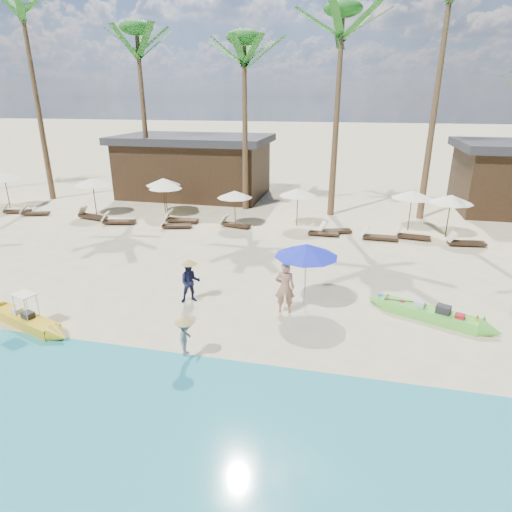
% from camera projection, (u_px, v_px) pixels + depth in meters
% --- Properties ---
extents(ground, '(240.00, 240.00, 0.00)m').
position_uv_depth(ground, '(238.00, 316.00, 14.21)').
color(ground, beige).
rests_on(ground, ground).
extents(wet_sand_strip, '(240.00, 4.50, 0.01)m').
position_uv_depth(wet_sand_strip, '(181.00, 420.00, 9.64)').
color(wet_sand_strip, tan).
rests_on(wet_sand_strip, ground).
extents(green_canoe, '(4.51, 2.12, 0.61)m').
position_uv_depth(green_canoe, '(430.00, 314.00, 13.96)').
color(green_canoe, '#5FD03F').
rests_on(green_canoe, ground).
extents(yellow_canoe, '(4.32, 1.73, 1.16)m').
position_uv_depth(yellow_canoe, '(26.00, 320.00, 13.58)').
color(yellow_canoe, gold).
rests_on(yellow_canoe, ground).
extents(tourist, '(0.70, 0.50, 1.80)m').
position_uv_depth(tourist, '(285.00, 288.00, 14.21)').
color(tourist, tan).
rests_on(tourist, ground).
extents(vendor_green, '(0.89, 0.82, 1.49)m').
position_uv_depth(vendor_green, '(190.00, 282.00, 15.00)').
color(vendor_green, '#15193C').
rests_on(vendor_green, ground).
extents(vendor_yellow, '(0.48, 0.74, 1.07)m').
position_uv_depth(vendor_yellow, '(186.00, 338.00, 11.60)').
color(vendor_yellow, gray).
rests_on(vendor_yellow, ground).
extents(blue_umbrella, '(2.14, 2.14, 2.30)m').
position_uv_depth(blue_umbrella, '(306.00, 250.00, 14.17)').
color(blue_umbrella, '#99999E').
rests_on(blue_umbrella, ground).
extents(resort_parasol_1, '(2.23, 2.23, 2.30)m').
position_uv_depth(resort_parasol_1, '(4.00, 176.00, 27.50)').
color(resort_parasol_1, '#362516').
rests_on(resort_parasol_1, ground).
extents(lounger_1_right, '(1.73, 1.03, 0.56)m').
position_uv_depth(lounger_1_right, '(15.00, 210.00, 26.79)').
color(lounger_1_right, '#362516').
rests_on(lounger_1_right, ground).
extents(resort_parasol_2, '(2.21, 2.21, 2.27)m').
position_uv_depth(resort_parasol_2, '(92.00, 182.00, 25.85)').
color(resort_parasol_2, '#362516').
rests_on(resort_parasol_2, ground).
extents(lounger_2_left, '(1.75, 0.98, 0.57)m').
position_uv_depth(lounger_2_left, '(33.00, 212.00, 26.29)').
color(lounger_2_left, '#362516').
rests_on(lounger_2_left, ground).
extents(resort_parasol_3, '(2.12, 2.12, 2.18)m').
position_uv_depth(resort_parasol_3, '(163.00, 182.00, 26.28)').
color(resort_parasol_3, '#362516').
rests_on(resort_parasol_3, ground).
extents(lounger_3_left, '(2.01, 1.01, 0.65)m').
position_uv_depth(lounger_3_left, '(91.00, 215.00, 25.52)').
color(lounger_3_left, '#362516').
rests_on(lounger_3_left, ground).
extents(lounger_3_right, '(1.95, 0.97, 0.64)m').
position_uv_depth(lounger_3_right, '(117.00, 221.00, 24.47)').
color(lounger_3_right, '#362516').
rests_on(lounger_3_right, ground).
extents(resort_parasol_4, '(2.01, 2.01, 2.07)m').
position_uv_depth(resort_parasol_4, '(165.00, 185.00, 25.68)').
color(resort_parasol_4, '#362516').
rests_on(resort_parasol_4, ground).
extents(lounger_4_left, '(1.78, 0.94, 0.58)m').
position_uv_depth(lounger_4_left, '(175.00, 225.00, 23.73)').
color(lounger_4_left, '#362516').
rests_on(lounger_4_left, ground).
extents(lounger_4_right, '(1.96, 0.68, 0.66)m').
position_uv_depth(lounger_4_right, '(180.00, 219.00, 24.77)').
color(lounger_4_right, '#362516').
rests_on(lounger_4_right, ground).
extents(resort_parasol_5, '(1.94, 1.94, 2.00)m').
position_uv_depth(resort_parasol_5, '(235.00, 194.00, 23.63)').
color(resort_parasol_5, '#362516').
rests_on(resort_parasol_5, ground).
extents(lounger_5_left, '(1.80, 0.91, 0.59)m').
position_uv_depth(lounger_5_left, '(234.00, 224.00, 23.94)').
color(lounger_5_left, '#362516').
rests_on(lounger_5_left, ground).
extents(resort_parasol_6, '(2.08, 2.08, 2.14)m').
position_uv_depth(resort_parasol_6, '(298.00, 192.00, 23.57)').
color(resort_parasol_6, '#362516').
rests_on(resort_parasol_6, ground).
extents(lounger_6_left, '(1.67, 0.54, 0.56)m').
position_uv_depth(lounger_6_left, '(321.00, 232.00, 22.46)').
color(lounger_6_left, '#362516').
rests_on(lounger_6_left, ground).
extents(lounger_6_right, '(1.82, 1.03, 0.59)m').
position_uv_depth(lounger_6_right, '(333.00, 230.00, 22.82)').
color(lounger_6_right, '#362516').
rests_on(lounger_6_right, ground).
extents(resort_parasol_7, '(2.16, 2.16, 2.23)m').
position_uv_depth(resort_parasol_7, '(412.00, 194.00, 22.68)').
color(resort_parasol_7, '#362516').
rests_on(resort_parasol_7, ground).
extents(lounger_7_left, '(1.82, 0.59, 0.61)m').
position_uv_depth(lounger_7_left, '(377.00, 236.00, 21.78)').
color(lounger_7_left, '#362516').
rests_on(lounger_7_left, ground).
extents(lounger_7_right, '(1.78, 0.76, 0.58)m').
position_uv_depth(lounger_7_right, '(411.00, 235.00, 21.91)').
color(lounger_7_right, '#362516').
rests_on(lounger_7_right, ground).
extents(resort_parasol_8, '(2.17, 2.17, 2.23)m').
position_uv_depth(resort_parasol_8, '(451.00, 199.00, 21.61)').
color(resort_parasol_8, '#362516').
rests_on(resort_parasol_8, ground).
extents(lounger_8_left, '(1.88, 0.78, 0.62)m').
position_uv_depth(lounger_8_left, '(464.00, 242.00, 20.90)').
color(lounger_8_left, '#362516').
rests_on(lounger_8_left, ground).
extents(palm_1, '(2.08, 2.08, 13.60)m').
position_uv_depth(palm_1, '(25.00, 30.00, 26.97)').
color(palm_1, brown).
rests_on(palm_1, ground).
extents(palm_2, '(2.08, 2.08, 11.33)m').
position_uv_depth(palm_2, '(139.00, 58.00, 26.97)').
color(palm_2, brown).
rests_on(palm_2, ground).
extents(palm_3, '(2.08, 2.08, 10.52)m').
position_uv_depth(palm_3, '(244.00, 66.00, 24.96)').
color(palm_3, brown).
rests_on(palm_3, ground).
extents(palm_4, '(2.08, 2.08, 11.70)m').
position_uv_depth(palm_4, '(341.00, 46.00, 23.27)').
color(palm_4, brown).
rests_on(palm_4, ground).
extents(palm_5, '(2.08, 2.08, 13.60)m').
position_uv_depth(palm_5, '(447.00, 15.00, 22.02)').
color(palm_5, brown).
rests_on(palm_5, ground).
extents(pavilion_west, '(10.80, 6.60, 4.30)m').
position_uv_depth(pavilion_west, '(195.00, 165.00, 31.11)').
color(pavilion_west, '#362516').
rests_on(pavilion_west, ground).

